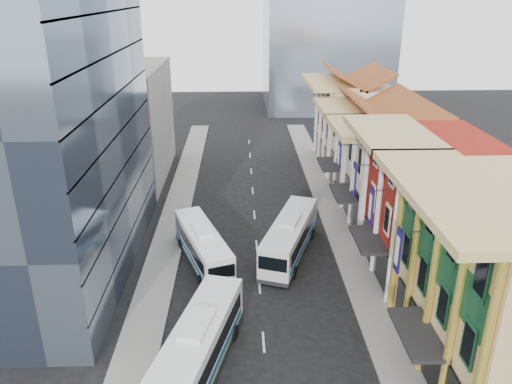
{
  "coord_description": "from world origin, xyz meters",
  "views": [
    {
      "loc": [
        -1.44,
        -19.87,
        22.44
      ],
      "look_at": [
        -0.09,
        20.89,
        5.93
      ],
      "focal_mm": 35.0,
      "sensor_mm": 36.0,
      "label": 1
    }
  ],
  "objects_px": {
    "bus_left_near": "(198,347)",
    "office_tower": "(37,95)",
    "sedan_left": "(187,357)",
    "shophouse_tan": "(501,288)",
    "bus_left_far": "(203,245)",
    "bus_right": "(290,236)"
  },
  "relations": [
    {
      "from": "sedan_left",
      "to": "bus_left_near",
      "type": "bearing_deg",
      "value": -40.26
    },
    {
      "from": "sedan_left",
      "to": "office_tower",
      "type": "bearing_deg",
      "value": 129.03
    },
    {
      "from": "bus_left_near",
      "to": "sedan_left",
      "type": "height_order",
      "value": "bus_left_near"
    },
    {
      "from": "office_tower",
      "to": "bus_right",
      "type": "bearing_deg",
      "value": 3.41
    },
    {
      "from": "bus_left_near",
      "to": "bus_left_far",
      "type": "relative_size",
      "value": 1.1
    },
    {
      "from": "bus_left_near",
      "to": "office_tower",
      "type": "bearing_deg",
      "value": 147.88
    },
    {
      "from": "shophouse_tan",
      "to": "bus_left_far",
      "type": "bearing_deg",
      "value": 143.47
    },
    {
      "from": "bus_right",
      "to": "sedan_left",
      "type": "bearing_deg",
      "value": -99.92
    },
    {
      "from": "office_tower",
      "to": "bus_left_near",
      "type": "height_order",
      "value": "office_tower"
    },
    {
      "from": "office_tower",
      "to": "bus_right",
      "type": "distance_m",
      "value": 23.9
    },
    {
      "from": "office_tower",
      "to": "bus_left_far",
      "type": "bearing_deg",
      "value": -0.22
    },
    {
      "from": "office_tower",
      "to": "sedan_left",
      "type": "distance_m",
      "value": 22.82
    },
    {
      "from": "office_tower",
      "to": "bus_left_near",
      "type": "relative_size",
      "value": 2.52
    },
    {
      "from": "bus_left_far",
      "to": "sedan_left",
      "type": "relative_size",
      "value": 2.75
    },
    {
      "from": "office_tower",
      "to": "bus_right",
      "type": "relative_size",
      "value": 2.55
    },
    {
      "from": "shophouse_tan",
      "to": "bus_left_far",
      "type": "relative_size",
      "value": 1.3
    },
    {
      "from": "office_tower",
      "to": "bus_left_near",
      "type": "bearing_deg",
      "value": -46.98
    },
    {
      "from": "bus_left_near",
      "to": "bus_right",
      "type": "xyz_separation_m",
      "value": [
        7.16,
        14.89,
        -0.02
      ]
    },
    {
      "from": "bus_left_far",
      "to": "bus_right",
      "type": "bearing_deg",
      "value": -10.75
    },
    {
      "from": "bus_left_near",
      "to": "sedan_left",
      "type": "bearing_deg",
      "value": 158.02
    },
    {
      "from": "bus_right",
      "to": "office_tower",
      "type": "bearing_deg",
      "value": -157.39
    },
    {
      "from": "shophouse_tan",
      "to": "sedan_left",
      "type": "xyz_separation_m",
      "value": [
        -19.01,
        0.9,
        -5.33
      ]
    }
  ]
}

